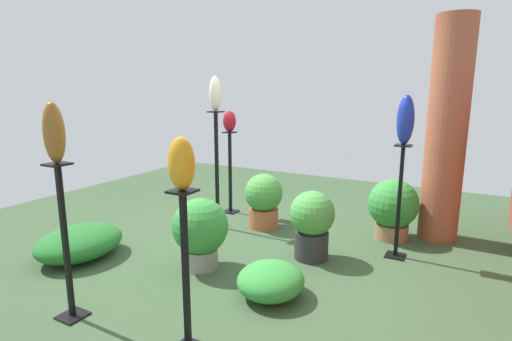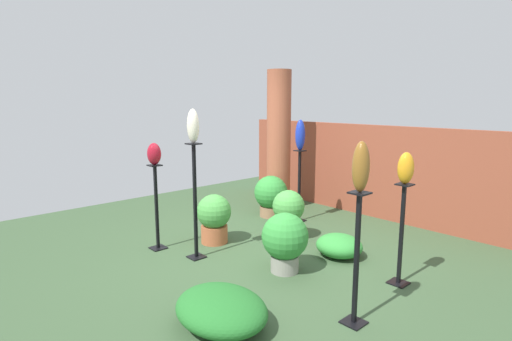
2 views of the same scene
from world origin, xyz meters
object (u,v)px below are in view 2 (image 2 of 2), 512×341
at_px(brick_pillar, 279,141).
at_px(potted_plant_front_left, 285,239).
at_px(potted_plant_walkway_edge, 288,212).
at_px(potted_plant_near_pillar, 271,195).
at_px(pedestal_ruby, 157,211).
at_px(art_vase_amber, 406,168).
at_px(pedestal_bronze, 356,265).
at_px(potted_plant_mid_right, 214,217).
at_px(art_vase_bronze, 361,167).
at_px(art_vase_cobalt, 300,135).
at_px(pedestal_cobalt, 299,189).
at_px(pedestal_ivory, 195,206).
at_px(pedestal_amber, 401,239).
at_px(art_vase_ruby, 154,154).
at_px(art_vase_ivory, 193,126).

height_order(brick_pillar, potted_plant_front_left, brick_pillar).
distance_m(potted_plant_walkway_edge, potted_plant_near_pillar, 1.19).
xyz_separation_m(pedestal_ruby, art_vase_amber, (2.80, 1.45, 0.78)).
bearing_deg(potted_plant_walkway_edge, brick_pillar, 139.25).
bearing_deg(pedestal_bronze, potted_plant_walkway_edge, 147.84).
xyz_separation_m(potted_plant_mid_right, potted_plant_near_pillar, (-0.39, 1.54, 0.01)).
xyz_separation_m(potted_plant_walkway_edge, potted_plant_near_pillar, (-1.01, 0.63, -0.01)).
relative_size(art_vase_bronze, potted_plant_near_pillar, 0.61).
xyz_separation_m(art_vase_cobalt, potted_plant_near_pillar, (-0.53, -0.15, -1.07)).
bearing_deg(art_vase_bronze, pedestal_bronze, 0.00).
bearing_deg(pedestal_ruby, pedestal_cobalt, 79.04).
bearing_deg(brick_pillar, pedestal_ivory, -68.88).
bearing_deg(art_vase_amber, potted_plant_mid_right, -163.65).
xyz_separation_m(art_vase_bronze, potted_plant_mid_right, (-2.59, 0.34, -1.08)).
bearing_deg(pedestal_amber, art_vase_bronze, -83.30).
xyz_separation_m(art_vase_ruby, art_vase_cobalt, (0.47, 2.41, 0.14)).
height_order(pedestal_amber, art_vase_ruby, art_vase_ruby).
bearing_deg(art_vase_cobalt, pedestal_amber, -22.42).
bearing_deg(pedestal_bronze, potted_plant_mid_right, 172.53).
relative_size(pedestal_bronze, art_vase_ivory, 2.93).
distance_m(art_vase_cobalt, potted_plant_front_left, 2.33).
distance_m(art_vase_amber, potted_plant_walkway_edge, 2.07).
bearing_deg(potted_plant_walkway_edge, potted_plant_mid_right, -124.18).
height_order(pedestal_bronze, art_vase_bronze, art_vase_bronze).
bearing_deg(potted_plant_near_pillar, potted_plant_walkway_edge, -32.22).
bearing_deg(brick_pillar, pedestal_cobalt, -22.26).
distance_m(brick_pillar, art_vase_ivory, 2.75).
bearing_deg(art_vase_ruby, potted_plant_walkway_edge, 59.81).
distance_m(pedestal_amber, art_vase_ivory, 2.77).
xyz_separation_m(pedestal_ruby, art_vase_ruby, (0.00, 0.00, 0.79)).
distance_m(pedestal_ruby, potted_plant_near_pillar, 2.27).
height_order(pedestal_bronze, art_vase_amber, art_vase_amber).
bearing_deg(art_vase_ruby, pedestal_ivory, 18.22).
bearing_deg(art_vase_bronze, pedestal_ruby, -172.51).
relative_size(pedestal_ruby, pedestal_amber, 1.03).
relative_size(brick_pillar, potted_plant_walkway_edge, 3.51).
distance_m(pedestal_ivory, art_vase_amber, 2.57).
height_order(brick_pillar, pedestal_ivory, brick_pillar).
bearing_deg(pedestal_ivory, potted_plant_near_pillar, 108.62).
relative_size(art_vase_amber, potted_plant_front_left, 0.48).
distance_m(pedestal_ivory, potted_plant_mid_right, 0.67).
distance_m(pedestal_amber, art_vase_amber, 0.79).
bearing_deg(art_vase_cobalt, art_vase_ivory, -85.73).
height_order(art_vase_ivory, potted_plant_walkway_edge, art_vase_ivory).
relative_size(pedestal_ruby, potted_plant_front_left, 1.64).
bearing_deg(potted_plant_walkway_edge, pedestal_bronze, -32.16).
relative_size(pedestal_bronze, pedestal_amber, 1.08).
height_order(art_vase_ivory, potted_plant_front_left, art_vase_ivory).
distance_m(potted_plant_front_left, potted_plant_mid_right, 1.37).
bearing_deg(potted_plant_near_pillar, pedestal_ruby, -88.45).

